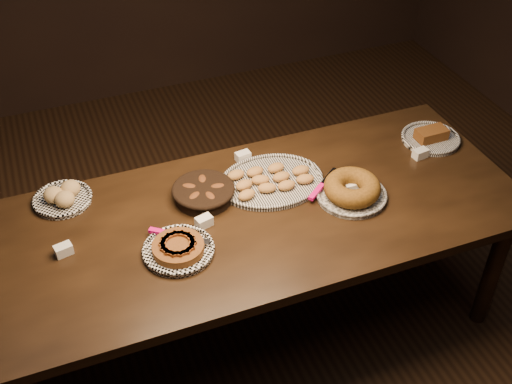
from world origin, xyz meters
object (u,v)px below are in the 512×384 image
object	(u,v)px
buffet_table	(256,225)
madeleine_platter	(271,181)
bundt_cake_plate	(352,190)
apple_tart_plate	(178,248)

from	to	relation	value
buffet_table	madeleine_platter	size ratio (longest dim) A/B	4.93
madeleine_platter	bundt_cake_plate	distance (m)	0.37
buffet_table	madeleine_platter	bearing A→B (deg)	49.64
buffet_table	bundt_cake_plate	distance (m)	0.46
buffet_table	bundt_cake_plate	world-z (taller)	bundt_cake_plate
apple_tart_plate	bundt_cake_plate	distance (m)	0.82
apple_tart_plate	madeleine_platter	bearing A→B (deg)	46.32
buffet_table	bundt_cake_plate	size ratio (longest dim) A/B	6.66
apple_tart_plate	bundt_cake_plate	size ratio (longest dim) A/B	0.84
buffet_table	bundt_cake_plate	xyz separation A→B (m)	(0.44, -0.06, 0.12)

